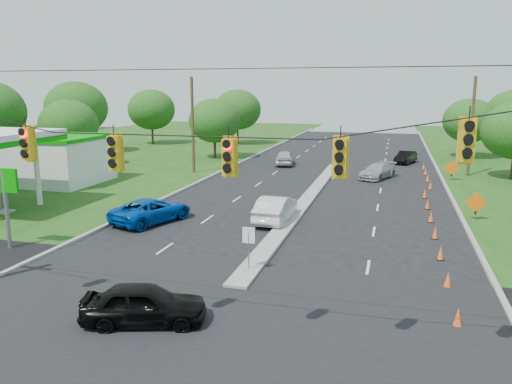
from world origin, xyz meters
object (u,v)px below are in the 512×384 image
(black_sedan, at_px, (144,304))
(gas_station, at_px, (21,155))
(blue_pickup, at_px, (152,210))
(white_sedan, at_px, (276,209))

(black_sedan, bearing_deg, gas_station, 30.68)
(blue_pickup, bearing_deg, gas_station, -6.10)
(white_sedan, relative_size, blue_pickup, 0.92)
(black_sedan, bearing_deg, white_sedan, -21.59)
(black_sedan, bearing_deg, blue_pickup, 9.34)
(white_sedan, distance_m, blue_pickup, 7.48)
(gas_station, height_order, blue_pickup, gas_station)
(white_sedan, bearing_deg, black_sedan, 86.32)
(gas_station, distance_m, blue_pickup, 17.51)
(blue_pickup, bearing_deg, black_sedan, 136.11)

